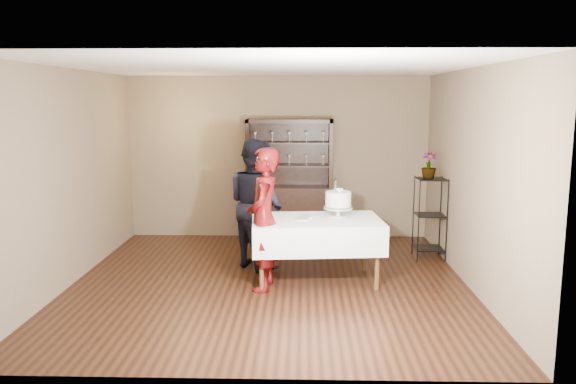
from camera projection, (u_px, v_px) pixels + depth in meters
The scene contains 14 objects.
floor at pixel (269, 283), 7.17m from camera, with size 5.00×5.00×0.00m, color black.
ceiling at pixel (268, 67), 6.73m from camera, with size 5.00×5.00×0.00m, color white.
back_wall at pixel (278, 158), 9.41m from camera, with size 5.00×0.02×2.70m, color #75644B.
wall_left at pixel (70, 177), 7.02m from camera, with size 0.02×5.00×2.70m, color #75644B.
wall_right at pixel (472, 179), 6.88m from camera, with size 0.02×5.00×2.70m, color #75644B.
china_hutch at pixel (289, 200), 9.28m from camera, with size 1.40×0.48×2.00m.
plant_etagere at pixel (430, 215), 8.19m from camera, with size 0.42×0.42×1.20m.
cake_table at pixel (316, 234), 7.14m from camera, with size 1.71×1.14×0.82m.
woman at pixel (264, 219), 6.83m from camera, with size 0.64×0.42×1.75m, color #3C0705.
man at pixel (256, 203), 7.75m from camera, with size 0.87×0.68×1.79m, color black.
cake at pixel (338, 201), 7.23m from camera, with size 0.37×0.37×0.51m.
plate_near at pixel (302, 219), 7.07m from camera, with size 0.19×0.19×0.01m, color silver.
plate_far at pixel (306, 217), 7.22m from camera, with size 0.19×0.19×0.01m, color silver.
potted_plant at pixel (429, 166), 8.06m from camera, with size 0.21×0.21×0.37m, color #456831.
Camera 1 is at (0.42, -6.87, 2.32)m, focal length 35.00 mm.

